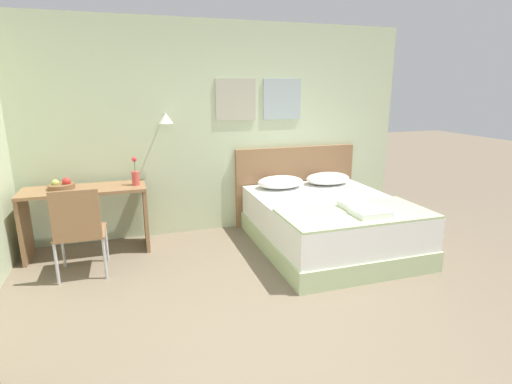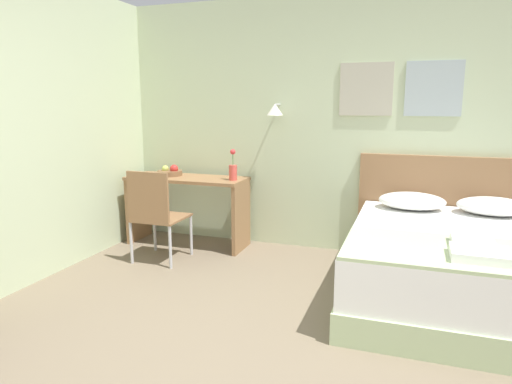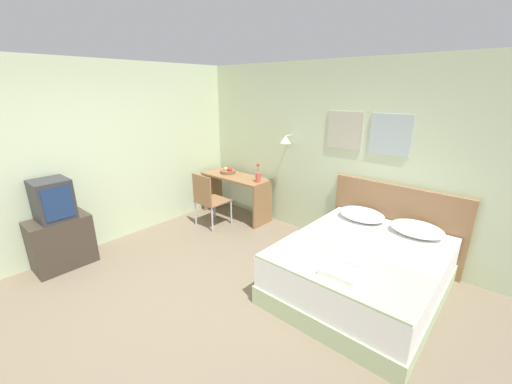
{
  "view_description": "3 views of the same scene",
  "coord_description": "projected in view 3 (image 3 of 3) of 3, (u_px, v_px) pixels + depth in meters",
  "views": [
    {
      "loc": [
        -1.0,
        -2.37,
        1.86
      ],
      "look_at": [
        0.14,
        1.18,
        0.87
      ],
      "focal_mm": 28.0,
      "sensor_mm": 36.0,
      "label": 1
    },
    {
      "loc": [
        0.83,
        -2.11,
        1.56
      ],
      "look_at": [
        -0.33,
        1.25,
        0.87
      ],
      "focal_mm": 32.0,
      "sensor_mm": 36.0,
      "label": 2
    },
    {
      "loc": [
        2.34,
        -1.52,
        2.28
      ],
      "look_at": [
        -0.37,
        1.58,
        0.9
      ],
      "focal_mm": 22.0,
      "sensor_mm": 36.0,
      "label": 3
    }
  ],
  "objects": [
    {
      "name": "ground_plane",
      "position": [
        183.0,
        317.0,
        3.26
      ],
      "size": [
        24.0,
        24.0,
        0.0
      ],
      "primitive_type": "plane",
      "color": "#756651"
    },
    {
      "name": "wall_back",
      "position": [
        323.0,
        153.0,
        4.76
      ],
      "size": [
        5.33,
        0.31,
        2.65
      ],
      "color": "beige",
      "rests_on": "ground_plane"
    },
    {
      "name": "wall_left",
      "position": [
        60.0,
        163.0,
        4.15
      ],
      "size": [
        0.06,
        5.66,
        2.65
      ],
      "color": "beige",
      "rests_on": "ground_plane"
    },
    {
      "name": "bed",
      "position": [
        361.0,
        270.0,
        3.59
      ],
      "size": [
        1.61,
        1.96,
        0.58
      ],
      "color": "#B2C693",
      "rests_on": "ground_plane"
    },
    {
      "name": "headboard",
      "position": [
        394.0,
        223.0,
        4.23
      ],
      "size": [
        1.73,
        0.06,
        1.06
      ],
      "color": "#8E6642",
      "rests_on": "ground_plane"
    },
    {
      "name": "pillow_left",
      "position": [
        362.0,
        214.0,
        4.19
      ],
      "size": [
        0.61,
        0.43,
        0.16
      ],
      "color": "white",
      "rests_on": "bed"
    },
    {
      "name": "pillow_right",
      "position": [
        417.0,
        229.0,
        3.76
      ],
      "size": [
        0.61,
        0.43,
        0.16
      ],
      "color": "white",
      "rests_on": "bed"
    },
    {
      "name": "throw_blanket",
      "position": [
        340.0,
        267.0,
        3.08
      ],
      "size": [
        1.56,
        0.78,
        0.02
      ],
      "color": "#B2C693",
      "rests_on": "bed"
    },
    {
      "name": "folded_towel_near_foot",
      "position": [
        353.0,
        260.0,
        3.13
      ],
      "size": [
        0.26,
        0.28,
        0.06
      ],
      "color": "white",
      "rests_on": "throw_blanket"
    },
    {
      "name": "folded_towel_mid_bed",
      "position": [
        342.0,
        272.0,
        2.93
      ],
      "size": [
        0.35,
        0.28,
        0.06
      ],
      "color": "white",
      "rests_on": "throw_blanket"
    },
    {
      "name": "desk",
      "position": [
        236.0,
        188.0,
        5.68
      ],
      "size": [
        1.32,
        0.5,
        0.77
      ],
      "color": "#8E6642",
      "rests_on": "ground_plane"
    },
    {
      "name": "desk_chair",
      "position": [
        207.0,
        197.0,
        5.23
      ],
      "size": [
        0.47,
        0.47,
        0.93
      ],
      "color": "#8E6642",
      "rests_on": "ground_plane"
    },
    {
      "name": "fruit_bowl",
      "position": [
        228.0,
        171.0,
        5.76
      ],
      "size": [
        0.28,
        0.28,
        0.12
      ],
      "color": "brown",
      "rests_on": "desk"
    },
    {
      "name": "flower_vase",
      "position": [
        258.0,
        176.0,
        5.21
      ],
      "size": [
        0.09,
        0.09,
        0.33
      ],
      "color": "#D14C42",
      "rests_on": "desk"
    },
    {
      "name": "tv_stand",
      "position": [
        62.0,
        242.0,
        4.12
      ],
      "size": [
        0.44,
        0.71,
        0.68
      ],
      "color": "#3D3328",
      "rests_on": "ground_plane"
    },
    {
      "name": "television",
      "position": [
        52.0,
        200.0,
        3.93
      ],
      "size": [
        0.43,
        0.41,
        0.52
      ],
      "color": "#2D2D30",
      "rests_on": "tv_stand"
    }
  ]
}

